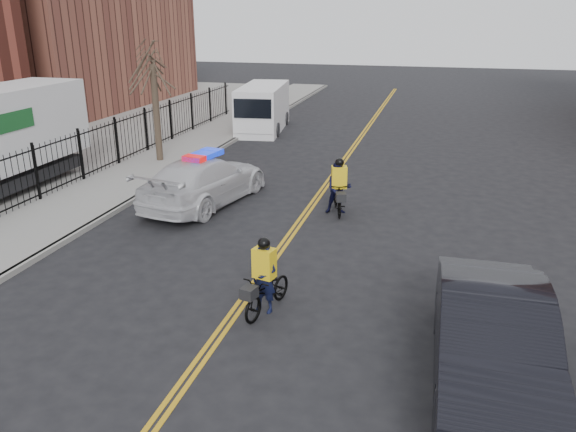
% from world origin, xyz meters
% --- Properties ---
extents(ground, '(120.00, 120.00, 0.00)m').
position_xyz_m(ground, '(0.00, 0.00, 0.00)').
color(ground, black).
rests_on(ground, ground).
extents(center_line_left, '(0.10, 60.00, 0.01)m').
position_xyz_m(center_line_left, '(-0.08, 8.00, 0.01)').
color(center_line_left, gold).
rests_on(center_line_left, ground).
extents(center_line_right, '(0.10, 60.00, 0.01)m').
position_xyz_m(center_line_right, '(0.08, 8.00, 0.01)').
color(center_line_right, gold).
rests_on(center_line_right, ground).
extents(sidewalk, '(3.00, 60.00, 0.15)m').
position_xyz_m(sidewalk, '(-7.50, 8.00, 0.07)').
color(sidewalk, gray).
rests_on(sidewalk, ground).
extents(curb, '(0.20, 60.00, 0.15)m').
position_xyz_m(curb, '(-6.00, 8.00, 0.07)').
color(curb, gray).
rests_on(curb, ground).
extents(iron_fence, '(0.12, 28.00, 2.00)m').
position_xyz_m(iron_fence, '(-9.00, 8.00, 1.00)').
color(iron_fence, black).
rests_on(iron_fence, ground).
extents(street_tree, '(3.20, 3.20, 4.80)m').
position_xyz_m(street_tree, '(-7.60, 10.00, 3.53)').
color(street_tree, '#33281E').
rests_on(street_tree, sidewalk).
extents(police_cruiser, '(3.18, 5.84, 1.77)m').
position_xyz_m(police_cruiser, '(-3.55, 5.47, 0.81)').
color(police_cruiser, silver).
rests_on(police_cruiser, ground).
extents(dark_sedan, '(1.95, 5.34, 1.75)m').
position_xyz_m(dark_sedan, '(5.13, -2.48, 0.87)').
color(dark_sedan, black).
rests_on(dark_sedan, ground).
extents(cargo_van, '(2.83, 6.01, 2.43)m').
position_xyz_m(cargo_van, '(-5.48, 17.94, 1.19)').
color(cargo_van, white).
rests_on(cargo_van, ground).
extents(cyclist_near, '(1.01, 1.84, 1.72)m').
position_xyz_m(cyclist_near, '(0.60, -1.00, 0.60)').
color(cyclist_near, black).
rests_on(cyclist_near, ground).
extents(cyclist_far, '(1.00, 1.88, 1.83)m').
position_xyz_m(cyclist_far, '(1.00, 5.66, 0.72)').
color(cyclist_far, black).
rests_on(cyclist_far, ground).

